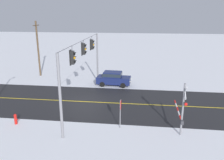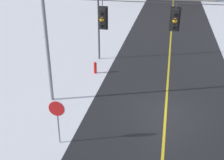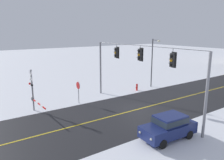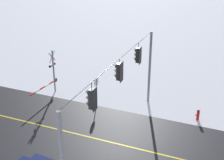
# 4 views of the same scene
# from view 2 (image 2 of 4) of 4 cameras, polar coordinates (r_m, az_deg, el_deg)

# --- Properties ---
(ground_plane) EXTENTS (160.00, 160.00, 0.00)m
(ground_plane) POSITION_cam_2_polar(r_m,az_deg,el_deg) (17.23, 10.53, -6.07)
(ground_plane) COLOR white
(road_asphalt) EXTENTS (9.00, 80.00, 0.01)m
(road_asphalt) POSITION_cam_2_polar(r_m,az_deg,el_deg) (22.58, 11.06, 1.81)
(road_asphalt) COLOR black
(road_asphalt) RESTS_ON ground
(lane_centre_line) EXTENTS (0.14, 72.00, 0.01)m
(lane_centre_line) POSITION_cam_2_polar(r_m,az_deg,el_deg) (22.58, 11.06, 1.82)
(lane_centre_line) COLOR gold
(lane_centre_line) RESTS_ON ground
(signal_span) EXTENTS (14.20, 0.47, 6.22)m
(signal_span) POSITION_cam_2_polar(r_m,az_deg,el_deg) (15.46, 11.89, 7.44)
(signal_span) COLOR gray
(signal_span) RESTS_ON ground
(stop_sign) EXTENTS (0.80, 0.09, 2.35)m
(stop_sign) POSITION_cam_2_polar(r_m,az_deg,el_deg) (13.80, -10.78, -6.38)
(stop_sign) COLOR gray
(stop_sign) RESTS_ON ground
(streetlamp_near) EXTENTS (1.39, 0.28, 6.50)m
(streetlamp_near) POSITION_cam_2_polar(r_m,az_deg,el_deg) (23.35, -2.18, 13.17)
(streetlamp_near) COLOR #38383D
(streetlamp_near) RESTS_ON ground
(fire_hydrant) EXTENTS (0.24, 0.31, 0.88)m
(fire_hydrant) POSITION_cam_2_polar(r_m,az_deg,el_deg) (21.64, -3.33, 2.53)
(fire_hydrant) COLOR red
(fire_hydrant) RESTS_ON ground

